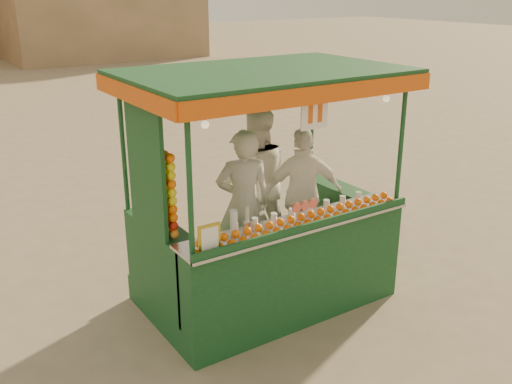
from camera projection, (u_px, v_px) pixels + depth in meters
ground at (224, 298)px, 6.75m from camera, size 90.00×90.00×0.00m
building_right at (98, 4)px, 28.38m from camera, size 9.00×6.00×5.00m
juice_cart at (264, 235)px, 6.36m from camera, size 2.89×1.87×2.63m
vendor_left at (244, 204)px, 6.42m from camera, size 0.72×0.61×1.69m
vendor_middle at (256, 180)px, 7.02m from camera, size 1.06×0.95×1.79m
vendor_right at (303, 194)px, 6.83m from camera, size 1.01×0.76×1.60m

